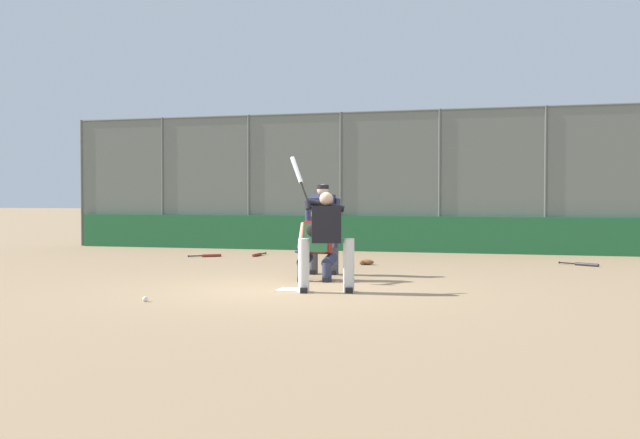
% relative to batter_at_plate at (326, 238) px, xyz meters
% --- Properties ---
extents(ground_plane, '(160.00, 160.00, 0.00)m').
position_rel_batter_at_plate_xyz_m(ground_plane, '(0.57, -0.13, -0.81)').
color(ground_plane, '#9E7F5B').
extents(home_plate_marker, '(0.43, 0.43, 0.01)m').
position_rel_batter_at_plate_xyz_m(home_plate_marker, '(0.57, -0.13, -0.81)').
color(home_plate_marker, white).
rests_on(home_plate_marker, ground_plane).
extents(backstop_fence, '(18.41, 0.08, 3.69)m').
position_rel_batter_at_plate_xyz_m(backstop_fence, '(0.57, -8.68, 1.12)').
color(backstop_fence, '#515651').
rests_on(backstop_fence, ground_plane).
extents(padding_wall, '(17.96, 0.18, 0.93)m').
position_rel_batter_at_plate_xyz_m(padding_wall, '(0.57, -8.58, -0.35)').
color(padding_wall, '#236638').
rests_on(padding_wall, ground_plane).
extents(bleachers_beyond, '(12.83, 3.05, 1.80)m').
position_rel_batter_at_plate_xyz_m(bleachers_beyond, '(0.40, -11.54, -0.22)').
color(bleachers_beyond, slate).
rests_on(bleachers_beyond, ground_plane).
extents(batter_at_plate, '(1.06, 0.53, 2.04)m').
position_rel_batter_at_plate_xyz_m(batter_at_plate, '(0.00, 0.00, 0.00)').
color(batter_at_plate, silver).
rests_on(batter_at_plate, ground_plane).
extents(catcher_behind_plate, '(0.66, 0.77, 1.25)m').
position_rel_batter_at_plate_xyz_m(catcher_behind_plate, '(0.56, -1.52, -0.16)').
color(catcher_behind_plate, '#2D334C').
rests_on(catcher_behind_plate, ground_plane).
extents(umpire_home, '(0.67, 0.43, 1.65)m').
position_rel_batter_at_plate_xyz_m(umpire_home, '(0.71, -2.49, 0.08)').
color(umpire_home, '#4C4C51').
rests_on(umpire_home, ground_plane).
extents(spare_bat_near_backstop, '(0.87, 0.29, 0.07)m').
position_rel_batter_at_plate_xyz_m(spare_bat_near_backstop, '(2.50, -7.47, -0.78)').
color(spare_bat_near_backstop, black).
rests_on(spare_bat_near_backstop, ground_plane).
extents(spare_bat_by_padding, '(0.78, 0.54, 0.07)m').
position_rel_batter_at_plate_xyz_m(spare_bat_by_padding, '(-4.04, -5.60, -0.78)').
color(spare_bat_by_padding, black).
rests_on(spare_bat_by_padding, ground_plane).
extents(spare_bat_third_base_side, '(0.07, 0.90, 0.07)m').
position_rel_batter_at_plate_xyz_m(spare_bat_third_base_side, '(3.37, -6.31, -0.78)').
color(spare_bat_third_base_side, black).
rests_on(spare_bat_third_base_side, ground_plane).
extents(spare_bat_first_base_side, '(0.67, 0.51, 0.07)m').
position_rel_batter_at_plate_xyz_m(spare_bat_first_base_side, '(4.39, -5.72, -0.78)').
color(spare_bat_first_base_side, black).
rests_on(spare_bat_first_base_side, ground_plane).
extents(fielding_glove_on_dirt, '(0.30, 0.23, 0.11)m').
position_rel_batter_at_plate_xyz_m(fielding_glove_on_dirt, '(0.35, -4.67, -0.76)').
color(fielding_glove_on_dirt, brown).
rests_on(fielding_glove_on_dirt, ground_plane).
extents(baseball_loose, '(0.07, 0.07, 0.07)m').
position_rel_batter_at_plate_xyz_m(baseball_loose, '(2.10, 1.62, -0.77)').
color(baseball_loose, white).
rests_on(baseball_loose, ground_plane).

